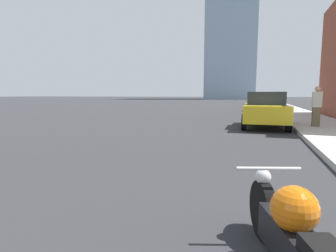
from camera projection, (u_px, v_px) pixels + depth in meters
name	position (u px, v px, depth m)	size (l,w,h in m)	color
sidewalk	(280.00, 106.00, 34.55)	(2.72, 240.00, 0.15)	#B2ADA3
distant_tower	(233.00, 20.00, 90.81)	(16.82, 16.82, 54.94)	#8CA5BC
parked_car_yellow	(265.00, 110.00, 11.82)	(1.98, 3.99, 1.61)	gold
parked_car_green	(261.00, 102.00, 23.94)	(1.97, 4.32, 1.59)	#1E6B33
parked_car_black	(259.00, 99.00, 35.02)	(2.10, 4.01, 1.83)	black
parked_car_blue	(259.00, 98.00, 44.68)	(2.03, 4.64, 1.78)	#1E3899
pedestrian	(317.00, 106.00, 10.99)	(0.36, 0.24, 1.70)	brown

